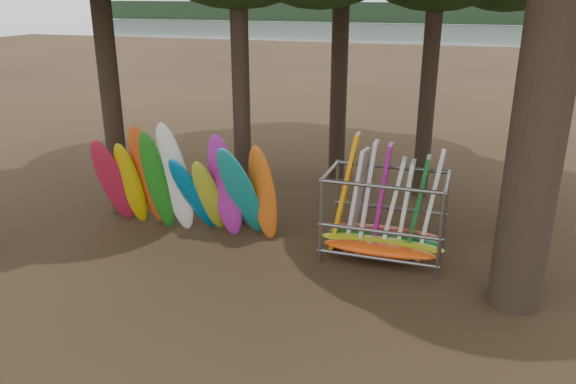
% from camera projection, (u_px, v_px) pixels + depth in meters
% --- Properties ---
extents(ground, '(120.00, 120.00, 0.00)m').
position_uv_depth(ground, '(266.00, 273.00, 12.42)').
color(ground, '#47331E').
rests_on(ground, ground).
extents(lake, '(160.00, 160.00, 0.00)m').
position_uv_depth(lake, '(445.00, 45.00, 66.02)').
color(lake, gray).
rests_on(lake, ground).
extents(far_shore, '(160.00, 4.00, 4.00)m').
position_uv_depth(far_shore, '(463.00, 13.00, 110.01)').
color(far_shore, black).
rests_on(far_shore, ground).
extents(kayak_row, '(4.86, 2.15, 3.19)m').
position_uv_depth(kayak_row, '(188.00, 187.00, 13.82)').
color(kayak_row, '#B31C3B').
rests_on(kayak_row, ground).
extents(storage_rack, '(2.86, 1.58, 2.88)m').
position_uv_depth(storage_rack, '(384.00, 218.00, 12.90)').
color(storage_rack, slate).
rests_on(storage_rack, ground).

